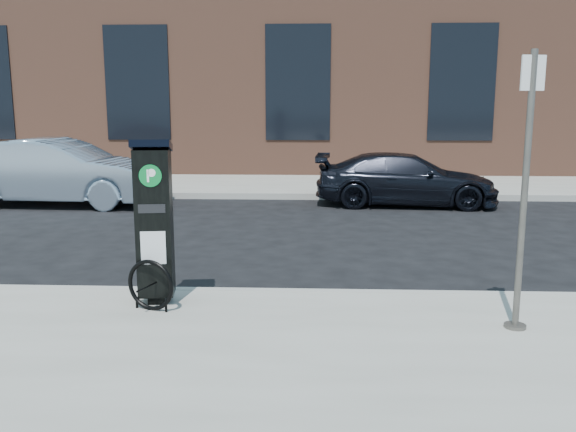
# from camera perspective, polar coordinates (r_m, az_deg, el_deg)

# --- Properties ---
(ground) EXTENTS (120.00, 120.00, 0.00)m
(ground) POSITION_cam_1_polar(r_m,az_deg,el_deg) (7.57, -1.69, -7.96)
(ground) COLOR black
(ground) RESTS_ON ground
(sidewalk_far) EXTENTS (60.00, 12.00, 0.15)m
(sidewalk_far) POSITION_cam_1_polar(r_m,az_deg,el_deg) (21.29, 1.06, 4.28)
(sidewalk_far) COLOR gray
(sidewalk_far) RESTS_ON ground
(curb_near) EXTENTS (60.00, 0.12, 0.16)m
(curb_near) POSITION_cam_1_polar(r_m,az_deg,el_deg) (7.52, -1.71, -7.47)
(curb_near) COLOR #9E9B93
(curb_near) RESTS_ON ground
(curb_far) EXTENTS (60.00, 0.12, 0.16)m
(curb_far) POSITION_cam_1_polar(r_m,az_deg,el_deg) (15.36, 0.48, 1.85)
(curb_far) COLOR #9E9B93
(curb_far) RESTS_ON ground
(building) EXTENTS (28.00, 10.05, 8.25)m
(building) POSITION_cam_1_polar(r_m,az_deg,el_deg) (24.22, 1.28, 14.69)
(building) COLOR brown
(building) RESTS_ON ground
(parking_kiosk) EXTENTS (0.47, 0.43, 1.87)m
(parking_kiosk) POSITION_cam_1_polar(r_m,az_deg,el_deg) (6.98, -12.40, -0.39)
(parking_kiosk) COLOR black
(parking_kiosk) RESTS_ON sidewalk_near
(sign_pole) EXTENTS (0.24, 0.22, 2.75)m
(sign_pole) POSITION_cam_1_polar(r_m,az_deg,el_deg) (6.38, 21.24, 1.85)
(sign_pole) COLOR #544E4A
(sign_pole) RESTS_ON sidewalk_near
(bike_rack) EXTENTS (0.56, 0.23, 0.58)m
(bike_rack) POSITION_cam_1_polar(r_m,az_deg,el_deg) (6.88, -12.75, -6.35)
(bike_rack) COLOR black
(bike_rack) RESTS_ON sidewalk_near
(car_silver) EXTENTS (4.85, 1.88, 1.58)m
(car_silver) POSITION_cam_1_polar(r_m,az_deg,el_deg) (15.40, -20.61, 3.87)
(car_silver) COLOR #93A7BC
(car_silver) RESTS_ON ground
(car_dark) EXTENTS (4.35, 2.01, 1.23)m
(car_dark) POSITION_cam_1_polar(r_m,az_deg,el_deg) (14.71, 10.96, 3.39)
(car_dark) COLOR black
(car_dark) RESTS_ON ground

